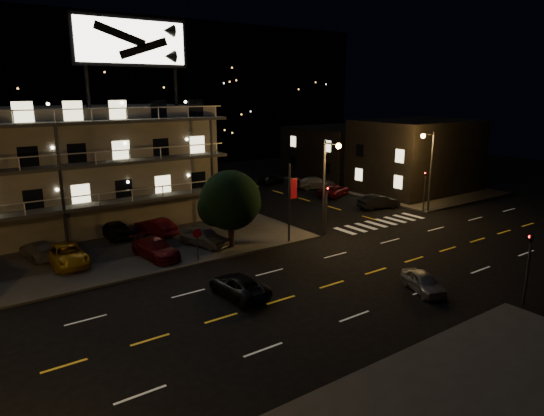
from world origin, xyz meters
TOP-DOWN VIEW (x-y plane):
  - ground at (0.00, 0.00)m, footprint 140.00×140.00m
  - curb_nw at (-14.00, 20.00)m, footprint 44.00×24.00m
  - curb_ne at (30.00, 20.00)m, footprint 16.00×24.00m
  - motel at (-9.94, 23.88)m, footprint 28.00×13.80m
  - side_bldg_front at (29.99, 16.00)m, footprint 14.06×10.00m
  - side_bldg_back at (29.99, 28.00)m, footprint 14.06×12.00m
  - hill_backdrop at (-5.94, 68.78)m, footprint 120.00×25.00m
  - streetlight_nc at (8.50, 7.94)m, footprint 0.44×1.92m
  - streetlight_ne at (22.14, 8.30)m, footprint 1.92×0.44m
  - signal_nw at (9.00, 8.50)m, footprint 0.20×0.27m
  - signal_sw at (9.00, -8.50)m, footprint 0.20×0.27m
  - signal_ne at (22.00, 8.50)m, footprint 0.27×0.20m
  - banner_north at (5.09, 8.40)m, footprint 0.83×0.16m
  - stop_sign at (-3.00, 8.57)m, footprint 0.91×0.11m
  - tree at (0.43, 9.81)m, footprint 4.76×4.58m
  - lot_car_2 at (-10.77, 13.13)m, footprint 2.34×5.00m
  - lot_car_3 at (-5.22, 10.90)m, footprint 2.51×4.88m
  - lot_car_4 at (-1.04, 11.37)m, footprint 2.94×4.62m
  - lot_car_7 at (-12.07, 15.70)m, footprint 2.38×4.46m
  - lot_car_8 at (-6.07, 17.35)m, footprint 1.96×4.44m
  - lot_car_9 at (-3.00, 16.26)m, footprint 2.50×4.49m
  - side_car_0 at (19.62, 12.24)m, footprint 4.61×2.47m
  - side_car_1 at (20.01, 19.41)m, footprint 5.37×4.04m
  - side_car_2 at (21.14, 23.90)m, footprint 5.41×3.80m
  - side_car_3 at (18.17, 29.41)m, footprint 4.16×2.44m
  - road_car_east at (5.79, -3.99)m, footprint 2.66×3.86m
  - road_car_west at (-3.65, 2.03)m, footprint 2.21×4.54m

SIDE VIEW (x-z plane):
  - ground at x=0.00m, z-range 0.00..0.00m
  - curb_nw at x=-14.00m, z-range 0.00..0.15m
  - curb_ne at x=30.00m, z-range 0.00..0.15m
  - road_car_east at x=5.79m, z-range 0.00..1.22m
  - road_car_west at x=-3.65m, z-range 0.00..1.24m
  - side_car_3 at x=18.17m, z-range 0.00..1.33m
  - side_car_1 at x=20.01m, z-range 0.00..1.36m
  - side_car_0 at x=19.62m, z-range 0.00..1.44m
  - side_car_2 at x=21.14m, z-range 0.00..1.46m
  - lot_car_7 at x=-12.07m, z-range 0.15..1.38m
  - lot_car_3 at x=-5.22m, z-range 0.15..1.50m
  - lot_car_2 at x=-10.77m, z-range 0.15..1.53m
  - lot_car_9 at x=-3.00m, z-range 0.15..1.55m
  - lot_car_4 at x=-1.04m, z-range 0.15..1.61m
  - lot_car_8 at x=-6.07m, z-range 0.15..1.64m
  - stop_sign at x=-3.00m, z-range 0.41..3.01m
  - signal_nw at x=9.00m, z-range 0.27..4.87m
  - signal_sw at x=9.00m, z-range 0.27..4.87m
  - signal_ne at x=22.00m, z-range 0.27..4.87m
  - banner_north at x=5.09m, z-range 0.23..6.63m
  - side_bldg_back at x=29.99m, z-range 0.00..7.00m
  - tree at x=0.43m, z-range 0.71..6.71m
  - side_bldg_front at x=29.99m, z-range 0.00..8.50m
  - streetlight_nc at x=8.50m, z-range 0.96..8.96m
  - streetlight_ne at x=22.14m, z-range 0.96..8.96m
  - motel at x=-9.94m, z-range -3.71..14.39m
  - hill_backdrop at x=-5.94m, z-range -0.45..23.55m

